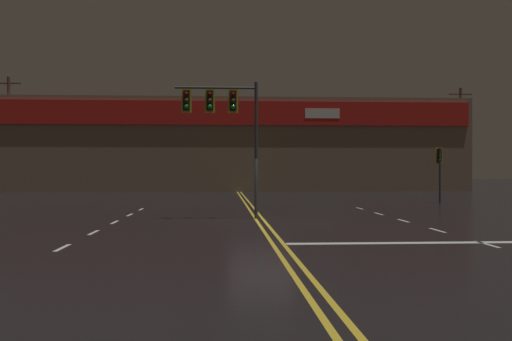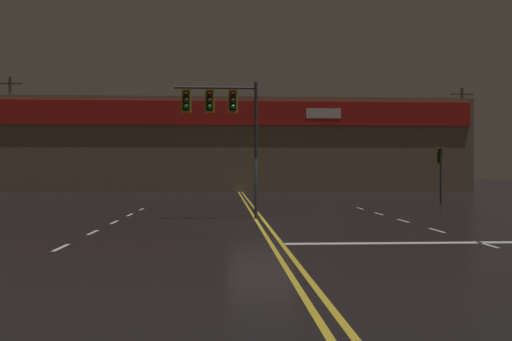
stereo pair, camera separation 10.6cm
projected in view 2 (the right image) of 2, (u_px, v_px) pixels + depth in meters
The scene contains 6 objects.
ground_plane at pixel (261, 222), 22.35m from camera, with size 200.00×200.00×0.00m, color black.
road_markings at pixel (296, 225), 20.98m from camera, with size 16.89×60.00×0.01m.
traffic_signal_median at pixel (221, 112), 23.58m from camera, with size 3.43×0.36×5.68m.
traffic_signal_corner_northeast at pixel (440, 162), 34.51m from camera, with size 0.42×0.36×3.40m.
building_backdrop at pixel (239, 146), 56.95m from camera, with size 43.69×10.23×8.74m.
utility_pole_row at pixel (234, 135), 52.60m from camera, with size 43.99×0.26×10.43m.
Camera 2 is at (-1.42, -22.31, 2.04)m, focal length 40.00 mm.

